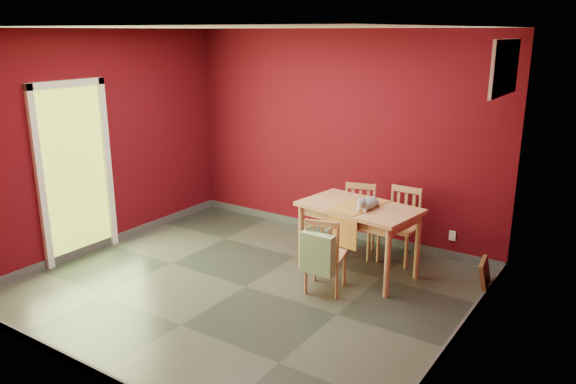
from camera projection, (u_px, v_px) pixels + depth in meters
The scene contains 13 objects.
ground at pixel (246, 287), 6.08m from camera, with size 4.50×4.50×0.00m, color #2D342D.
room_shell at pixel (246, 282), 6.07m from camera, with size 4.50×4.50×4.50m.
doorway at pixel (74, 166), 6.64m from camera, with size 0.06×1.01×2.13m.
window at pixel (504, 68), 5.04m from camera, with size 0.05×0.90×0.50m.
outlet_plate at pixel (452, 236), 6.73m from camera, with size 0.08×0.01×0.12m, color silver.
dining_table at pixel (359, 214), 6.24m from camera, with size 1.38×0.92×0.80m.
table_runner at pixel (354, 213), 6.13m from camera, with size 0.46×0.79×0.38m.
chair_far_left at pixel (358, 219), 6.89m from camera, with size 0.50×0.50×0.86m.
chair_far_right at pixel (401, 224), 6.69m from camera, with size 0.42×0.42×0.88m.
chair_near at pixel (325, 254), 5.87m from camera, with size 0.47×0.47×0.83m.
tote_bag at pixel (318, 254), 5.67m from camera, with size 0.36×0.21×0.49m.
cat at pixel (368, 201), 6.08m from camera, with size 0.20×0.37×0.19m, color slate, non-canonical shape.
picture_frame at pixel (485, 277), 5.88m from camera, with size 0.17×0.38×0.37m.
Camera 1 is at (3.46, -4.37, 2.67)m, focal length 35.00 mm.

